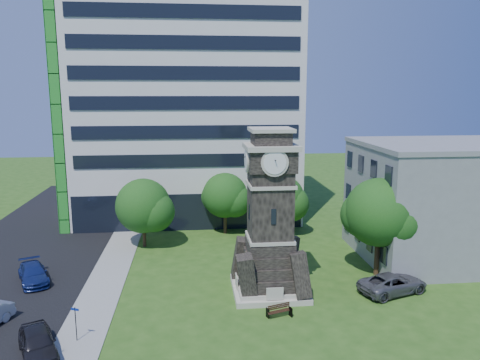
{
  "coord_description": "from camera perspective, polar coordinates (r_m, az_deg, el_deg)",
  "views": [
    {
      "loc": [
        -2.51,
        -30.5,
        14.71
      ],
      "look_at": [
        1.44,
        8.19,
        7.37
      ],
      "focal_mm": 35.0,
      "sensor_mm": 36.0,
      "label": 1
    }
  ],
  "objects": [
    {
      "name": "car_street_north",
      "position": [
        40.74,
        -23.9,
        -10.41
      ],
      "size": [
        3.7,
        5.11,
        1.37
      ],
      "primitive_type": "imported",
      "rotation": [
        0.0,
        0.0,
        0.42
      ],
      "color": "navy",
      "rests_on": "ground"
    },
    {
      "name": "park_bench",
      "position": [
        32.31,
        4.78,
        -15.55
      ],
      "size": [
        1.64,
        0.44,
        0.85
      ],
      "rotation": [
        0.0,
        0.0,
        0.32
      ],
      "color": "black",
      "rests_on": "ground"
    },
    {
      "name": "sidewalk",
      "position": [
        39.05,
        -16.04,
        -11.83
      ],
      "size": [
        3.0,
        70.0,
        0.06
      ],
      "primitive_type": "cube",
      "color": "gray",
      "rests_on": "ground"
    },
    {
      "name": "clock_tower",
      "position": [
        34.29,
        3.66,
        -5.3
      ],
      "size": [
        5.4,
        5.4,
        12.22
      ],
      "color": "#B4AF9D",
      "rests_on": "ground"
    },
    {
      "name": "ground",
      "position": [
        33.96,
        -1.05,
        -14.99
      ],
      "size": [
        160.0,
        160.0,
        0.0
      ],
      "primitive_type": "plane",
      "color": "#295017",
      "rests_on": "ground"
    },
    {
      "name": "tree_ne",
      "position": [
        48.81,
        5.08,
        -2.45
      ],
      "size": [
        5.45,
        4.96,
        6.29
      ],
      "rotation": [
        0.0,
        0.0,
        0.29
      ],
      "color": "#332114",
      "rests_on": "ground"
    },
    {
      "name": "tree_east",
      "position": [
        39.1,
        16.71,
        -4.09
      ],
      "size": [
        6.06,
        5.51,
        8.01
      ],
      "rotation": [
        0.0,
        0.0,
        0.06
      ],
      "color": "#332114",
      "rests_on": "ground"
    },
    {
      "name": "car_east_lot",
      "position": [
        37.28,
        18.13,
        -11.88
      ],
      "size": [
        5.83,
        4.05,
        1.48
      ],
      "primitive_type": "imported",
      "rotation": [
        0.0,
        0.0,
        1.9
      ],
      "color": "#56565B",
      "rests_on": "ground"
    },
    {
      "name": "tree_nw",
      "position": [
        45.52,
        -11.62,
        -3.3
      ],
      "size": [
        5.74,
        5.22,
        6.66
      ],
      "rotation": [
        0.0,
        0.0,
        0.21
      ],
      "color": "#332114",
      "rests_on": "ground"
    },
    {
      "name": "office_tall",
      "position": [
        56.35,
        -6.64,
        10.12
      ],
      "size": [
        26.2,
        15.11,
        28.6
      ],
      "color": "silver",
      "rests_on": "ground"
    },
    {
      "name": "car_street_south",
      "position": [
        30.15,
        -23.44,
        -17.79
      ],
      "size": [
        3.53,
        4.92,
        1.56
      ],
      "primitive_type": "imported",
      "rotation": [
        0.0,
        0.0,
        0.42
      ],
      "color": "black",
      "rests_on": "ground"
    },
    {
      "name": "office_low",
      "position": [
        45.59,
        23.89,
        -2.28
      ],
      "size": [
        15.2,
        12.2,
        10.4
      ],
      "color": "gray",
      "rests_on": "ground"
    },
    {
      "name": "street_sign",
      "position": [
        30.6,
        -19.4,
        -15.81
      ],
      "size": [
        0.53,
        0.05,
        2.19
      ],
      "rotation": [
        0.0,
        0.0,
        -0.4
      ],
      "color": "black",
      "rests_on": "ground"
    },
    {
      "name": "tree_nc",
      "position": [
        48.76,
        -1.77,
        -2.06
      ],
      "size": [
        5.17,
        4.7,
        6.47
      ],
      "rotation": [
        0.0,
        0.0,
        0.16
      ],
      "color": "#332114",
      "rests_on": "ground"
    }
  ]
}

